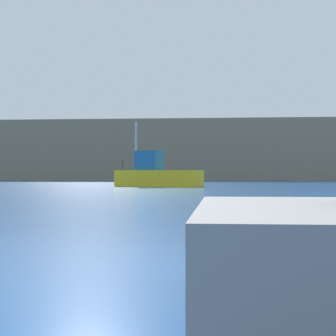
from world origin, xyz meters
The scene contains 2 objects.
hillside_backdrop centered at (0.00, 71.04, 3.55)m, with size 140.00×17.53×7.10m, color #7F755B.
fishing_boat_yellow centered at (-6.73, 33.46, 0.75)m, with size 5.77×3.53×4.20m.
Camera 1 is at (-2.60, -3.18, 0.88)m, focal length 61.83 mm.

